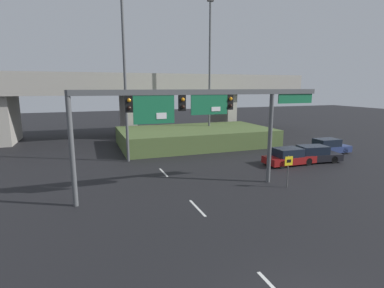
# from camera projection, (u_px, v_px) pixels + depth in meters

# --- Properties ---
(lane_markings) EXTENTS (0.14, 31.91, 0.01)m
(lane_markings) POSITION_uv_depth(u_px,v_px,m) (164.00, 172.00, 23.31)
(lane_markings) COLOR silver
(lane_markings) RESTS_ON ground
(signal_gantry) EXTENTS (16.10, 0.44, 6.42)m
(signal_gantry) POSITION_uv_depth(u_px,v_px,m) (197.00, 109.00, 18.23)
(signal_gantry) COLOR #515456
(signal_gantry) RESTS_ON ground
(speed_limit_sign) EXTENTS (0.60, 0.11, 2.17)m
(speed_limit_sign) POSITION_uv_depth(u_px,v_px,m) (288.00, 167.00, 19.56)
(speed_limit_sign) COLOR #4C4C4C
(speed_limit_sign) RESTS_ON ground
(highway_light_pole_near) EXTENTS (0.70, 0.36, 16.29)m
(highway_light_pole_near) POSITION_uv_depth(u_px,v_px,m) (210.00, 70.00, 35.21)
(highway_light_pole_near) COLOR #515456
(highway_light_pole_near) RESTS_ON ground
(highway_light_pole_far) EXTENTS (0.70, 0.36, 15.94)m
(highway_light_pole_far) POSITION_uv_depth(u_px,v_px,m) (124.00, 65.00, 25.27)
(highway_light_pole_far) COLOR #515456
(highway_light_pole_far) RESTS_ON ground
(overpass_bridge) EXTENTS (49.32, 8.39, 8.19)m
(overpass_bridge) POSITION_uv_depth(u_px,v_px,m) (127.00, 93.00, 39.53)
(overpass_bridge) COLOR #A39E93
(overpass_bridge) RESTS_ON ground
(grass_embankment) EXTENTS (16.89, 9.63, 1.89)m
(grass_embankment) POSITION_uv_depth(u_px,v_px,m) (195.00, 137.00, 34.31)
(grass_embankment) COLOR #4C6033
(grass_embankment) RESTS_ON ground
(parked_sedan_near_right) EXTENTS (4.35, 1.93, 1.44)m
(parked_sedan_near_right) POSITION_uv_depth(u_px,v_px,m) (289.00, 157.00, 25.61)
(parked_sedan_near_right) COLOR maroon
(parked_sedan_near_right) RESTS_ON ground
(parked_sedan_mid_right) EXTENTS (4.81, 2.47, 1.46)m
(parked_sedan_mid_right) POSITION_uv_depth(u_px,v_px,m) (314.00, 154.00, 26.50)
(parked_sedan_mid_right) COLOR black
(parked_sedan_mid_right) RESTS_ON ground
(parked_sedan_far_right) EXTENTS (4.48, 1.91, 1.50)m
(parked_sedan_far_right) POSITION_uv_depth(u_px,v_px,m) (327.00, 147.00, 29.83)
(parked_sedan_far_right) COLOR navy
(parked_sedan_far_right) RESTS_ON ground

